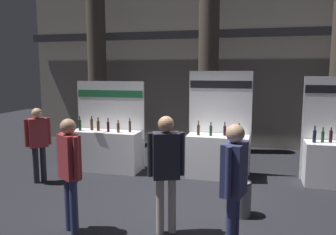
{
  "coord_description": "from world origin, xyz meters",
  "views": [
    {
      "loc": [
        1.4,
        -5.89,
        2.51
      ],
      "look_at": [
        -0.41,
        1.06,
        1.5
      ],
      "focal_mm": 35.95,
      "sensor_mm": 36.0,
      "label": 1
    }
  ],
  "objects_px": {
    "visitor_1": "(166,163)",
    "visitor_2": "(70,166)",
    "exhibitor_booth_0": "(106,147)",
    "trash_bin": "(240,198)",
    "visitor_3": "(234,178)",
    "exhibitor_booth_1": "(218,151)",
    "visitor_4": "(38,138)"
  },
  "relations": [
    {
      "from": "visitor_3",
      "to": "exhibitor_booth_1",
      "type": "bearing_deg",
      "value": 23.46
    },
    {
      "from": "trash_bin",
      "to": "visitor_2",
      "type": "xyz_separation_m",
      "value": [
        -2.53,
        -1.27,
        0.76
      ]
    },
    {
      "from": "visitor_3",
      "to": "visitor_1",
      "type": "bearing_deg",
      "value": 80.85
    },
    {
      "from": "visitor_2",
      "to": "exhibitor_booth_1",
      "type": "bearing_deg",
      "value": -87.36
    },
    {
      "from": "visitor_3",
      "to": "trash_bin",
      "type": "bearing_deg",
      "value": 12.03
    },
    {
      "from": "trash_bin",
      "to": "visitor_4",
      "type": "relative_size",
      "value": 0.36
    },
    {
      "from": "exhibitor_booth_1",
      "to": "visitor_1",
      "type": "height_order",
      "value": "exhibitor_booth_1"
    },
    {
      "from": "visitor_1",
      "to": "visitor_3",
      "type": "relative_size",
      "value": 1.0
    },
    {
      "from": "trash_bin",
      "to": "visitor_3",
      "type": "relative_size",
      "value": 0.34
    },
    {
      "from": "exhibitor_booth_0",
      "to": "trash_bin",
      "type": "relative_size",
      "value": 3.64
    },
    {
      "from": "visitor_3",
      "to": "visitor_4",
      "type": "height_order",
      "value": "visitor_3"
    },
    {
      "from": "trash_bin",
      "to": "exhibitor_booth_1",
      "type": "bearing_deg",
      "value": 106.8
    },
    {
      "from": "exhibitor_booth_0",
      "to": "visitor_3",
      "type": "xyz_separation_m",
      "value": [
        3.36,
        -3.31,
        0.52
      ]
    },
    {
      "from": "visitor_3",
      "to": "visitor_4",
      "type": "bearing_deg",
      "value": 79.15
    },
    {
      "from": "visitor_1",
      "to": "exhibitor_booth_0",
      "type": "bearing_deg",
      "value": -72.31
    },
    {
      "from": "visitor_1",
      "to": "visitor_2",
      "type": "relative_size",
      "value": 1.02
    },
    {
      "from": "trash_bin",
      "to": "exhibitor_booth_0",
      "type": "bearing_deg",
      "value": 150.51
    },
    {
      "from": "trash_bin",
      "to": "visitor_4",
      "type": "bearing_deg",
      "value": 171.59
    },
    {
      "from": "exhibitor_booth_0",
      "to": "visitor_2",
      "type": "xyz_separation_m",
      "value": [
        0.88,
        -3.2,
        0.48
      ]
    },
    {
      "from": "exhibitor_booth_1",
      "to": "visitor_2",
      "type": "bearing_deg",
      "value": -119.81
    },
    {
      "from": "visitor_2",
      "to": "visitor_3",
      "type": "relative_size",
      "value": 0.98
    },
    {
      "from": "exhibitor_booth_1",
      "to": "trash_bin",
      "type": "bearing_deg",
      "value": -73.2
    },
    {
      "from": "exhibitor_booth_0",
      "to": "visitor_1",
      "type": "height_order",
      "value": "exhibitor_booth_0"
    },
    {
      "from": "exhibitor_booth_1",
      "to": "visitor_3",
      "type": "relative_size",
      "value": 1.36
    },
    {
      "from": "trash_bin",
      "to": "visitor_2",
      "type": "distance_m",
      "value": 2.93
    },
    {
      "from": "visitor_1",
      "to": "visitor_4",
      "type": "xyz_separation_m",
      "value": [
        -3.37,
        1.6,
        -0.11
      ]
    },
    {
      "from": "trash_bin",
      "to": "visitor_2",
      "type": "height_order",
      "value": "visitor_2"
    },
    {
      "from": "exhibitor_booth_0",
      "to": "visitor_2",
      "type": "height_order",
      "value": "exhibitor_booth_0"
    },
    {
      "from": "exhibitor_booth_0",
      "to": "visitor_4",
      "type": "relative_size",
      "value": 1.32
    },
    {
      "from": "exhibitor_booth_1",
      "to": "trash_bin",
      "type": "xyz_separation_m",
      "value": [
        0.62,
        -2.06,
        -0.31
      ]
    },
    {
      "from": "exhibitor_booth_0",
      "to": "exhibitor_booth_1",
      "type": "xyz_separation_m",
      "value": [
        2.79,
        0.13,
        0.03
      ]
    },
    {
      "from": "visitor_1",
      "to": "visitor_2",
      "type": "bearing_deg",
      "value": -8.35
    }
  ]
}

